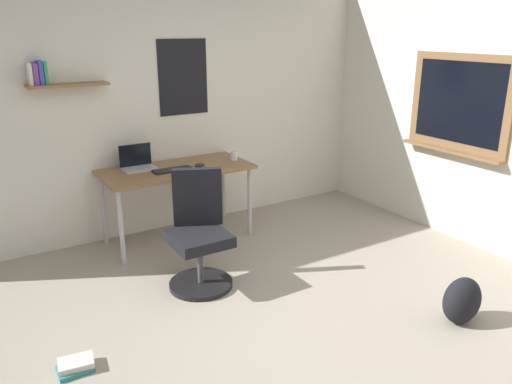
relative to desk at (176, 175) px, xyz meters
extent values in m
plane|color=#9E9384|center=(-0.01, -2.03, -0.67)|extent=(5.20, 5.20, 0.00)
cube|color=silver|center=(-0.01, 0.42, 0.63)|extent=(5.00, 0.10, 2.60)
cube|color=olive|center=(-0.85, 0.27, 0.88)|extent=(0.68, 0.20, 0.02)
cube|color=black|center=(0.27, 0.36, 0.88)|extent=(0.52, 0.01, 0.74)
cube|color=silver|center=(-1.15, 0.29, 0.98)|extent=(0.03, 0.14, 0.18)
cube|color=#7A3D99|center=(-1.11, 0.29, 0.98)|extent=(0.04, 0.14, 0.18)
cube|color=#3851B2|center=(-1.06, 0.29, 0.99)|extent=(0.04, 0.14, 0.20)
cube|color=#3D934C|center=(-1.03, 0.29, 0.99)|extent=(0.03, 0.14, 0.19)
cube|color=olive|center=(2.37, -1.31, 0.68)|extent=(0.04, 1.10, 0.90)
cube|color=black|center=(2.36, -1.31, 0.68)|extent=(0.01, 0.94, 0.76)
cube|color=olive|center=(2.33, -1.31, 0.22)|extent=(0.12, 1.10, 0.03)
cube|color=olive|center=(0.00, 0.00, 0.06)|extent=(1.44, 0.68, 0.03)
cylinder|color=#B7B7BC|center=(-0.66, -0.28, -0.31)|extent=(0.04, 0.04, 0.71)
cylinder|color=#B7B7BC|center=(0.66, -0.28, -0.31)|extent=(0.04, 0.04, 0.71)
cylinder|color=#B7B7BC|center=(-0.66, 0.28, -0.31)|extent=(0.04, 0.04, 0.71)
cylinder|color=#B7B7BC|center=(0.66, 0.28, -0.31)|extent=(0.04, 0.04, 0.71)
cylinder|color=black|center=(-0.24, -1.00, -0.65)|extent=(0.52, 0.52, 0.04)
cylinder|color=#4C4C51|center=(-0.24, -1.00, -0.46)|extent=(0.05, 0.05, 0.34)
cube|color=black|center=(-0.24, -1.00, -0.24)|extent=(0.44, 0.44, 0.09)
cube|color=black|center=(-0.16, -0.82, 0.04)|extent=(0.39, 0.23, 0.48)
cube|color=#ADAFB5|center=(-0.32, 0.12, 0.08)|extent=(0.31, 0.21, 0.02)
cube|color=black|center=(-0.32, 0.22, 0.19)|extent=(0.31, 0.01, 0.21)
cube|color=black|center=(-0.07, -0.08, 0.08)|extent=(0.37, 0.13, 0.02)
ellipsoid|color=#262628|center=(0.21, -0.08, 0.09)|extent=(0.10, 0.06, 0.03)
cylinder|color=silver|center=(0.62, -0.03, 0.12)|extent=(0.08, 0.08, 0.09)
ellipsoid|color=black|center=(1.12, -2.46, -0.49)|extent=(0.32, 0.22, 0.35)
cube|color=teal|center=(-1.37, -1.56, -0.65)|extent=(0.21, 0.15, 0.03)
cube|color=silver|center=(-1.36, -1.55, -0.62)|extent=(0.23, 0.18, 0.04)
camera|label=1|loc=(-1.78, -4.36, 1.37)|focal=35.15mm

